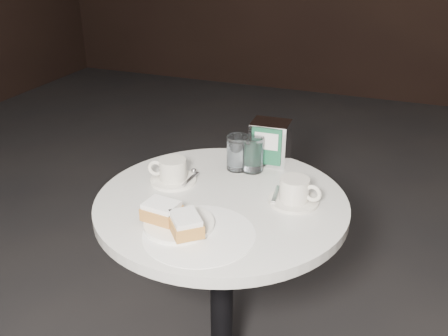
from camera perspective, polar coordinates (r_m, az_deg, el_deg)
cafe_table at (r=1.49m, az=-0.28°, el=-10.17°), size 0.70×0.70×0.74m
sugar_spill at (r=1.23m, az=-2.85°, el=-7.55°), size 0.34×0.34×0.00m
beignet_plate at (r=1.25m, az=-5.52°, el=-5.97°), size 0.24×0.24×0.06m
coffee_cup_left at (r=1.47m, az=-5.91°, el=-0.46°), size 0.16×0.16×0.07m
coffee_cup_right at (r=1.36m, az=8.08°, el=-2.76°), size 0.16×0.16×0.07m
water_glass_left at (r=1.53m, az=1.56°, el=1.71°), size 0.09×0.09×0.11m
water_glass_right at (r=1.52m, az=3.27°, el=1.56°), size 0.08×0.08×0.11m
napkin_dispenser at (r=1.57m, az=5.28°, el=2.93°), size 0.12×0.10×0.14m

